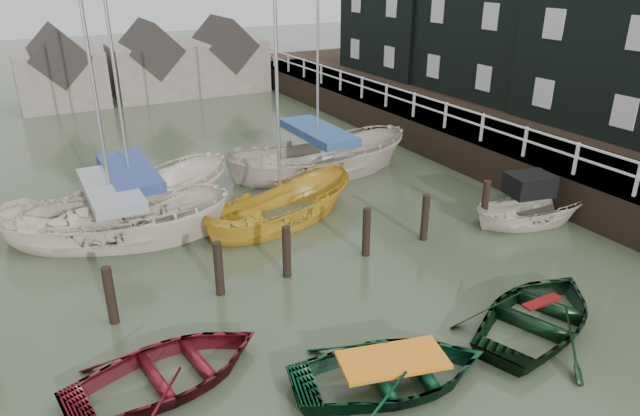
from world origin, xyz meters
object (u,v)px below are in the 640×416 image
sailboat_a (117,236)px  sailboat_d (318,171)px  rowboat_red (170,382)px  sailboat_c (281,219)px  rowboat_dkgreen (538,327)px  sailboat_b (135,217)px  rowboat_green (391,383)px  motorboat (529,219)px

sailboat_a → sailboat_d: size_ratio=0.85×
rowboat_red → sailboat_c: size_ratio=0.37×
rowboat_dkgreen → sailboat_c: size_ratio=0.39×
rowboat_red → sailboat_d: size_ratio=0.30×
rowboat_red → rowboat_dkgreen: (7.67, -2.09, 0.00)m
sailboat_a → sailboat_b: (0.76, 1.14, 0.00)m
rowboat_green → sailboat_c: 7.97m
sailboat_d → sailboat_c: bearing=144.9°
rowboat_dkgreen → sailboat_c: bearing=-1.4°
motorboat → sailboat_d: sailboat_d is taller
sailboat_b → rowboat_green: bearing=-179.4°
rowboat_green → sailboat_c: bearing=4.4°
rowboat_red → sailboat_a: 6.98m
rowboat_dkgreen → sailboat_b: size_ratio=0.33×
rowboat_dkgreen → sailboat_d: sailboat_d is taller
rowboat_red → sailboat_b: 8.18m
rowboat_dkgreen → sailboat_d: bearing=-22.1°
rowboat_green → rowboat_dkgreen: size_ratio=0.95×
rowboat_red → rowboat_dkgreen: rowboat_dkgreen is taller
rowboat_red → sailboat_b: size_ratio=0.31×
motorboat → sailboat_b: size_ratio=0.32×
motorboat → rowboat_dkgreen: bearing=146.6°
sailboat_b → sailboat_c: size_ratio=1.20×
rowboat_red → sailboat_a: bearing=-10.7°
rowboat_red → sailboat_c: bearing=-49.3°
sailboat_a → sailboat_d: sailboat_d is taller
rowboat_dkgreen → sailboat_a: 11.67m
rowboat_green → sailboat_b: 10.51m
rowboat_green → motorboat: size_ratio=0.98×
rowboat_dkgreen → sailboat_a: bearing=19.4°
rowboat_green → sailboat_a: (-3.43, 9.03, 0.06)m
sailboat_d → sailboat_b: bearing=105.9°
rowboat_dkgreen → sailboat_c: sailboat_c is taller
rowboat_dkgreen → rowboat_green: bearing=69.8°
rowboat_green → rowboat_dkgreen: 3.93m
rowboat_red → rowboat_dkgreen: size_ratio=0.94×
rowboat_green → rowboat_red: bearing=75.1°
rowboat_green → sailboat_a: size_ratio=0.36×
sailboat_c → sailboat_d: size_ratio=0.81×
rowboat_red → sailboat_d: sailboat_d is taller
motorboat → sailboat_c: 7.71m
motorboat → sailboat_b: 12.32m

